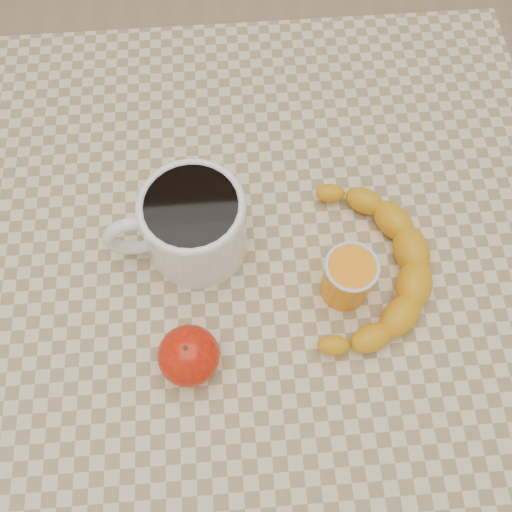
{
  "coord_description": "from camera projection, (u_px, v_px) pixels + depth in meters",
  "views": [
    {
      "loc": [
        -0.02,
        -0.28,
        1.4
      ],
      "look_at": [
        0.0,
        0.0,
        0.77
      ],
      "focal_mm": 40.0,
      "sensor_mm": 36.0,
      "label": 1
    }
  ],
  "objects": [
    {
      "name": "banana",
      "position": [
        366.0,
        269.0,
        0.68
      ],
      "size": [
        0.33,
        0.37,
        0.04
      ],
      "primitive_type": null,
      "rotation": [
        0.0,
        0.0,
        -0.29
      ],
      "color": "orange",
      "rests_on": "table"
    },
    {
      "name": "ground",
      "position": [
        256.0,
        385.0,
        1.39
      ],
      "size": [
        3.0,
        3.0,
        0.0
      ],
      "primitive_type": "plane",
      "color": "tan",
      "rests_on": "ground"
    },
    {
      "name": "table",
      "position": [
        256.0,
        287.0,
        0.78
      ],
      "size": [
        0.8,
        0.8,
        0.75
      ],
      "color": "beige",
      "rests_on": "ground"
    },
    {
      "name": "apple",
      "position": [
        189.0,
        356.0,
        0.63
      ],
      "size": [
        0.07,
        0.07,
        0.06
      ],
      "color": "#9D0E05",
      "rests_on": "table"
    },
    {
      "name": "orange_juice_glass",
      "position": [
        348.0,
        278.0,
        0.66
      ],
      "size": [
        0.06,
        0.06,
        0.07
      ],
      "color": "orange",
      "rests_on": "table"
    },
    {
      "name": "coffee_mug",
      "position": [
        192.0,
        224.0,
        0.66
      ],
      "size": [
        0.18,
        0.13,
        0.1
      ],
      "color": "white",
      "rests_on": "table"
    }
  ]
}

